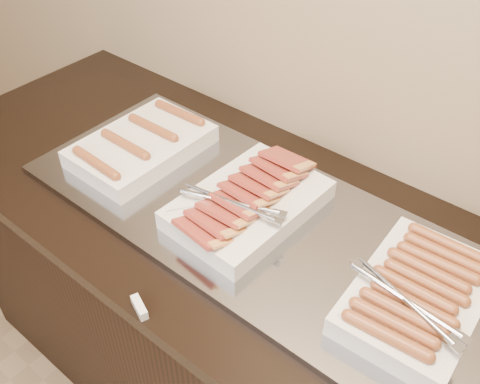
{
  "coord_description": "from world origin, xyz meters",
  "views": [
    {
      "loc": [
        0.56,
        1.38,
        1.81
      ],
      "look_at": [
        -0.05,
        2.13,
        0.97
      ],
      "focal_mm": 40.0,
      "sensor_mm": 36.0,
      "label": 1
    }
  ],
  "objects_px": {
    "counter": "(254,331)",
    "dish_right": "(417,295)",
    "dish_left": "(142,145)",
    "dish_center": "(248,202)",
    "warming_tray": "(253,218)"
  },
  "relations": [
    {
      "from": "dish_center",
      "to": "warming_tray",
      "type": "bearing_deg",
      "value": 16.12
    },
    {
      "from": "dish_center",
      "to": "dish_right",
      "type": "relative_size",
      "value": 1.11
    },
    {
      "from": "counter",
      "to": "dish_right",
      "type": "xyz_separation_m",
      "value": [
        0.41,
        -0.0,
        0.5
      ]
    },
    {
      "from": "dish_center",
      "to": "dish_right",
      "type": "bearing_deg",
      "value": 2.46
    },
    {
      "from": "dish_left",
      "to": "dish_center",
      "type": "height_order",
      "value": "dish_center"
    },
    {
      "from": "warming_tray",
      "to": "dish_right",
      "type": "relative_size",
      "value": 3.32
    },
    {
      "from": "warming_tray",
      "to": "dish_right",
      "type": "xyz_separation_m",
      "value": [
        0.42,
        -0.0,
        0.04
      ]
    },
    {
      "from": "warming_tray",
      "to": "dish_left",
      "type": "relative_size",
      "value": 3.28
    },
    {
      "from": "warming_tray",
      "to": "dish_center",
      "type": "relative_size",
      "value": 3.0
    },
    {
      "from": "counter",
      "to": "dish_right",
      "type": "distance_m",
      "value": 0.65
    },
    {
      "from": "counter",
      "to": "dish_right",
      "type": "relative_size",
      "value": 5.7
    },
    {
      "from": "dish_right",
      "to": "dish_left",
      "type": "bearing_deg",
      "value": 176.91
    },
    {
      "from": "warming_tray",
      "to": "counter",
      "type": "bearing_deg",
      "value": 0.0
    },
    {
      "from": "dish_right",
      "to": "counter",
      "type": "bearing_deg",
      "value": 176.63
    },
    {
      "from": "warming_tray",
      "to": "dish_center",
      "type": "distance_m",
      "value": 0.05
    }
  ]
}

